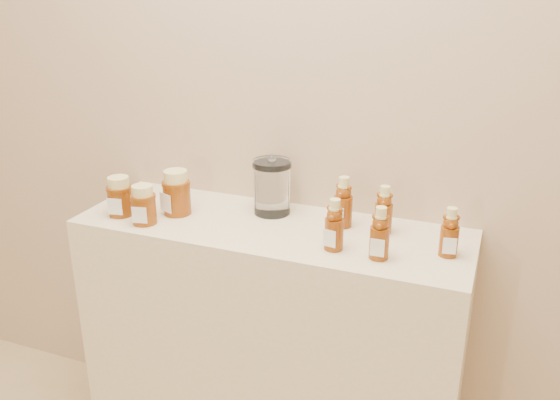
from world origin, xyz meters
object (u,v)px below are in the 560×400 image
at_px(display_table, 271,351).
at_px(bear_bottle_back_left, 343,199).
at_px(honey_jar_left, 120,196).
at_px(glass_canister, 272,185).
at_px(bear_bottle_front_left, 334,221).

distance_m(display_table, bear_bottle_back_left, 0.58).
bearing_deg(bear_bottle_back_left, honey_jar_left, -149.94).
bearing_deg(bear_bottle_back_left, glass_canister, -168.94).
bearing_deg(display_table, glass_canister, 109.79).
bearing_deg(honey_jar_left, bear_bottle_front_left, -9.58).
bearing_deg(display_table, honey_jar_left, -168.98).
distance_m(display_table, honey_jar_left, 0.70).
distance_m(bear_bottle_front_left, honey_jar_left, 0.70).
height_order(display_table, bear_bottle_back_left, bear_bottle_back_left).
xyz_separation_m(honey_jar_left, glass_canister, (0.44, 0.19, 0.03)).
height_order(display_table, bear_bottle_front_left, bear_bottle_front_left).
distance_m(display_table, bear_bottle_front_left, 0.58).
relative_size(bear_bottle_back_left, bear_bottle_front_left, 1.06).
bearing_deg(glass_canister, honey_jar_left, -156.46).
distance_m(bear_bottle_back_left, bear_bottle_front_left, 0.16).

